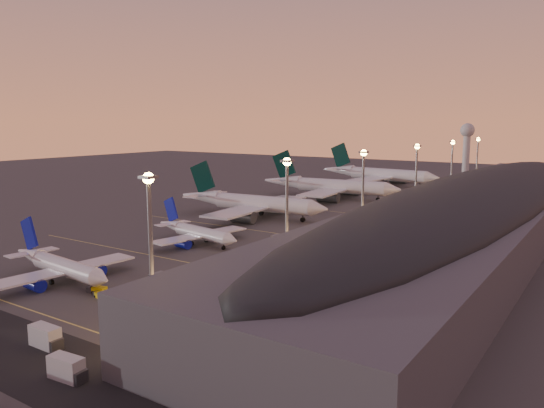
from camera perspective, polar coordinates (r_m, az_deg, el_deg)
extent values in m
plane|color=#42403D|center=(140.84, -10.96, -5.10)|extent=(700.00, 700.00, 0.00)
cylinder|color=silver|center=(119.52, -21.20, -6.43)|extent=(22.02, 5.74, 3.71)
cone|color=silver|center=(109.04, -17.87, -7.70)|extent=(3.84, 4.02, 3.71)
cone|color=silver|center=(133.05, -24.61, -4.91)|extent=(10.14, 4.62, 3.71)
cube|color=silver|center=(120.58, -21.44, -6.63)|extent=(9.23, 31.67, 0.41)
cylinder|color=#0E1391|center=(123.67, -18.46, -6.69)|extent=(5.16, 3.23, 2.78)
cylinder|color=#0E1391|center=(117.27, -24.17, -7.86)|extent=(5.16, 3.23, 2.78)
cube|color=#0E1391|center=(131.63, -24.65, -2.91)|extent=(6.81, 1.19, 8.04)
cube|color=silver|center=(131.88, -24.39, -4.76)|extent=(4.55, 11.52, 0.26)
cylinder|color=black|center=(112.62, -18.79, -8.59)|extent=(0.32, 0.32, 1.46)
cylinder|color=black|center=(112.68, -18.79, -8.69)|extent=(1.09, 0.74, 1.04)
cylinder|color=black|center=(122.90, -20.49, -7.22)|extent=(0.32, 0.32, 1.46)
cylinder|color=black|center=(122.96, -20.48, -7.32)|extent=(1.09, 0.74, 1.04)
cylinder|color=black|center=(120.51, -22.63, -7.66)|extent=(0.32, 0.32, 1.46)
cylinder|color=black|center=(120.57, -22.63, -7.76)|extent=(1.09, 0.74, 1.04)
cylinder|color=silver|center=(147.18, -7.47, -3.15)|extent=(20.92, 7.03, 3.51)
cone|color=silver|center=(138.24, -4.34, -3.89)|extent=(3.88, 4.03, 3.51)
cone|color=silver|center=(158.83, -10.86, -2.19)|extent=(9.78, 5.07, 3.51)
cube|color=silver|center=(148.07, -7.70, -3.33)|extent=(11.01, 30.16, 0.39)
cylinder|color=#0E1391|center=(151.86, -5.62, -3.44)|extent=(5.04, 3.40, 2.63)
cylinder|color=#0E1391|center=(143.95, -9.56, -4.21)|extent=(5.04, 3.40, 2.63)
cube|color=#0E1391|center=(157.66, -10.81, -0.59)|extent=(6.43, 1.63, 7.62)
cube|color=silver|center=(157.82, -10.63, -2.05)|extent=(5.12, 11.06, 0.25)
cylinder|color=black|center=(141.22, -5.23, -4.64)|extent=(0.33, 0.33, 1.39)
cylinder|color=black|center=(141.27, -5.23, -4.72)|extent=(1.07, 0.78, 0.98)
cylinder|color=black|center=(150.47, -7.12, -3.83)|extent=(0.33, 0.33, 1.39)
cylinder|color=black|center=(150.52, -7.11, -3.91)|extent=(1.07, 0.78, 0.98)
cylinder|color=black|center=(147.51, -8.60, -4.12)|extent=(0.33, 0.33, 1.39)
cylinder|color=black|center=(147.55, -8.60, -4.20)|extent=(1.07, 0.78, 0.98)
cylinder|color=silver|center=(185.86, -0.98, 0.04)|extent=(37.54, 8.23, 5.63)
cone|color=silver|center=(175.93, 5.08, -0.50)|extent=(6.39, 6.04, 5.63)
cone|color=silver|center=(200.77, -7.63, 0.82)|extent=(17.17, 6.80, 5.63)
cube|color=silver|center=(186.93, -1.45, -0.22)|extent=(14.60, 55.05, 0.62)
cylinder|color=#54565B|center=(196.86, 0.65, -0.31)|extent=(8.68, 4.80, 4.22)
cylinder|color=#54565B|center=(176.62, -3.13, -1.39)|extent=(8.68, 4.80, 4.22)
cube|color=black|center=(199.39, -7.48, 2.88)|extent=(11.14, 1.62, 12.49)
cube|color=silver|center=(199.44, -7.16, 1.03)|extent=(7.36, 19.97, 0.39)
cylinder|color=black|center=(179.15, 3.33, -1.59)|extent=(0.48, 0.48, 2.25)
cylinder|color=black|center=(179.21, 3.33, -1.69)|extent=(1.64, 1.09, 1.58)
cylinder|color=black|center=(191.36, -1.15, -0.90)|extent=(0.48, 0.48, 2.25)
cylinder|color=black|center=(191.42, -1.15, -1.00)|extent=(1.64, 1.09, 1.58)
cylinder|color=black|center=(184.74, -2.40, -1.26)|extent=(0.48, 0.48, 2.25)
cylinder|color=black|center=(184.80, -2.40, -1.36)|extent=(1.64, 1.09, 1.58)
cylinder|color=silver|center=(234.20, 7.43, 1.89)|extent=(40.36, 9.67, 6.04)
cone|color=silver|center=(226.96, 12.90, 1.52)|extent=(6.97, 6.61, 6.04)
cone|color=silver|center=(245.96, 1.12, 2.47)|extent=(18.53, 7.67, 6.04)
cube|color=silver|center=(235.02, 6.99, 1.66)|extent=(16.90, 59.25, 0.66)
cylinder|color=#54565B|center=(246.75, 8.36, 1.50)|extent=(9.40, 5.34, 4.53)
cylinder|color=#54565B|center=(223.00, 6.07, 0.76)|extent=(9.40, 5.34, 4.53)
cube|color=black|center=(244.80, 1.31, 4.28)|extent=(11.96, 1.99, 13.41)
cube|color=silver|center=(244.86, 1.57, 2.66)|extent=(8.34, 21.54, 0.42)
cylinder|color=black|center=(229.31, 11.32, 0.58)|extent=(0.53, 0.53, 2.42)
cylinder|color=black|center=(229.36, 11.32, 0.49)|extent=(1.78, 1.21, 1.69)
cylinder|color=black|center=(239.81, 7.06, 1.04)|extent=(0.53, 0.53, 2.42)
cylinder|color=black|center=(239.86, 7.06, 0.96)|extent=(1.78, 1.21, 1.69)
cylinder|color=black|center=(232.02, 6.29, 0.79)|extent=(0.53, 0.53, 2.42)
cylinder|color=black|center=(232.07, 6.29, 0.70)|extent=(1.78, 1.21, 1.69)
cylinder|color=silver|center=(286.38, 12.38, 3.09)|extent=(42.72, 10.83, 6.39)
cone|color=silver|center=(275.99, 16.91, 2.70)|extent=(7.46, 7.08, 6.39)
cone|color=silver|center=(301.61, 7.21, 3.66)|extent=(19.67, 8.38, 6.39)
cube|color=silver|center=(287.43, 12.01, 2.90)|extent=(18.74, 62.76, 0.70)
cylinder|color=#54565B|center=(299.08, 13.45, 2.66)|extent=(10.00, 5.78, 4.80)
cylinder|color=#54565B|center=(275.12, 10.92, 2.22)|extent=(10.00, 5.78, 4.80)
cube|color=black|center=(300.47, 7.39, 5.21)|extent=(12.64, 2.29, 14.19)
cube|color=silver|center=(300.29, 7.58, 3.81)|extent=(9.13, 22.85, 0.45)
cylinder|color=black|center=(279.17, 15.58, 1.90)|extent=(0.56, 0.56, 2.56)
cylinder|color=black|center=(279.21, 15.58, 1.82)|extent=(1.90, 1.30, 1.79)
cylinder|color=black|center=(292.36, 12.17, 2.33)|extent=(0.56, 0.56, 2.56)
cylinder|color=black|center=(292.40, 12.16, 2.25)|extent=(1.90, 1.30, 1.79)
cylinder|color=black|center=(284.51, 11.33, 2.18)|extent=(0.56, 0.56, 2.56)
cylinder|color=black|center=(284.55, 11.32, 2.10)|extent=(1.90, 1.30, 1.79)
cube|color=#4D4D53|center=(174.89, 21.88, -0.85)|extent=(40.00, 255.00, 12.00)
ellipsoid|color=black|center=(174.04, 21.99, 1.09)|extent=(39.00, 253.00, 10.92)
cube|color=#F8A354|center=(180.15, 15.58, -0.59)|extent=(0.40, 244.80, 8.00)
cube|color=#54565B|center=(96.08, -9.16, -8.88)|extent=(16.00, 3.20, 3.00)
cylinder|color=gray|center=(102.17, -12.46, -9.25)|extent=(0.70, 0.70, 4.40)
cube|color=#54565B|center=(127.14, 3.23, -4.38)|extent=(16.00, 3.20, 3.00)
cylinder|color=gray|center=(131.80, 0.21, -4.91)|extent=(0.70, 0.70, 4.40)
cube|color=#54565B|center=(166.70, 11.13, -1.35)|extent=(16.00, 3.20, 3.00)
cylinder|color=gray|center=(170.28, 8.62, -1.86)|extent=(0.70, 0.70, 4.40)
cube|color=#54565B|center=(219.83, 16.89, 0.88)|extent=(16.00, 3.20, 3.00)
cylinder|color=gray|center=(222.56, 14.89, 0.46)|extent=(0.70, 0.70, 4.40)
cube|color=#54565B|center=(273.56, 20.33, 2.21)|extent=(16.00, 3.20, 3.00)
cylinder|color=gray|center=(275.75, 18.69, 1.86)|extent=(0.70, 0.70, 4.40)
cylinder|color=gray|center=(85.73, -12.87, -5.61)|extent=(0.70, 0.70, 25.00)
cube|color=gray|center=(83.51, -13.17, 2.86)|extent=(2.20, 2.20, 0.50)
sphere|color=#FFC44E|center=(83.53, -13.16, 2.72)|extent=(1.80, 1.80, 1.80)
cylinder|color=gray|center=(116.11, 1.60, -1.61)|extent=(0.70, 0.70, 25.00)
cube|color=gray|center=(114.48, 1.63, 4.66)|extent=(2.20, 2.20, 0.50)
sphere|color=#FFC44E|center=(114.50, 1.63, 4.56)|extent=(1.80, 1.80, 1.80)
cylinder|color=gray|center=(151.05, 9.71, 0.71)|extent=(0.70, 0.70, 25.00)
cube|color=gray|center=(149.80, 9.84, 5.53)|extent=(2.20, 2.20, 0.50)
sphere|color=#FFC44E|center=(149.81, 9.84, 5.45)|extent=(1.80, 1.80, 1.80)
cylinder|color=gray|center=(192.72, 15.20, 2.27)|extent=(0.70, 0.70, 25.00)
cube|color=gray|center=(191.74, 15.36, 6.05)|extent=(2.20, 2.20, 0.50)
sphere|color=#FFC44E|center=(191.75, 15.36, 5.99)|extent=(1.80, 1.80, 1.80)
cylinder|color=gray|center=(235.61, 18.73, 3.26)|extent=(0.70, 0.70, 25.00)
cube|color=gray|center=(234.82, 18.88, 6.35)|extent=(2.20, 2.20, 0.50)
sphere|color=#FFC44E|center=(234.82, 18.88, 6.30)|extent=(1.80, 1.80, 1.80)
cylinder|color=gray|center=(279.17, 21.16, 3.94)|extent=(0.70, 0.70, 25.00)
cube|color=gray|center=(278.50, 21.31, 6.54)|extent=(2.20, 2.20, 0.50)
sphere|color=#FFC44E|center=(278.51, 21.31, 6.50)|extent=(1.80, 1.80, 1.80)
cylinder|color=silver|center=(367.64, 20.16, 5.12)|extent=(4.40, 4.40, 26.00)
sphere|color=silver|center=(367.11, 20.28, 7.46)|extent=(9.00, 9.00, 9.00)
cube|color=#D8C659|center=(114.73, -27.16, -9.17)|extent=(90.00, 0.36, 0.00)
cube|color=#D8C659|center=(137.46, -12.43, -5.49)|extent=(90.00, 0.36, 0.00)
cube|color=#D8C659|center=(166.82, -2.48, -2.76)|extent=(90.00, 0.36, 0.00)
cube|color=#D8C659|center=(204.21, 5.00, -0.63)|extent=(90.00, 0.36, 0.00)
cube|color=#D8C659|center=(253.30, 11.01, 1.09)|extent=(90.00, 0.36, 0.00)
cube|color=yellow|center=(108.66, -18.00, -9.31)|extent=(2.54, 1.92, 1.04)
cube|color=#54565B|center=(110.19, -18.36, -9.15)|extent=(1.58, 1.51, 0.75)
cylinder|color=black|center=(108.29, -17.46, -9.52)|extent=(0.44, 0.27, 0.42)
cylinder|color=black|center=(107.75, -18.15, -9.64)|extent=(0.44, 0.27, 0.42)
cylinder|color=black|center=(109.77, -17.83, -9.28)|extent=(0.44, 0.27, 0.42)
cylinder|color=black|center=(109.24, -18.52, -9.41)|extent=(0.44, 0.27, 0.42)
cube|color=yellow|center=(111.69, -18.08, -8.76)|extent=(2.98, 2.24, 1.22)
cube|color=#54565B|center=(112.96, -18.88, -8.69)|extent=(1.85, 1.77, 0.89)
cylinder|color=black|center=(111.82, -17.39, -8.91)|extent=(0.52, 0.31, 0.49)
cylinder|color=black|center=(110.58, -17.93, -9.14)|extent=(0.52, 0.31, 0.49)
cylinder|color=black|center=(113.02, -18.20, -8.76)|extent=(0.52, 0.31, 0.49)
cylinder|color=black|center=(111.79, -18.74, -8.98)|extent=(0.52, 0.31, 0.49)
cube|color=silver|center=(89.01, -23.22, -12.94)|extent=(5.25, 2.29, 3.25)
cube|color=#54565B|center=(87.49, -22.35, -13.81)|extent=(1.72, 2.10, 1.72)
cube|color=silver|center=(77.81, -21.26, -16.09)|extent=(5.20, 2.63, 3.11)
cube|color=#54565B|center=(76.58, -20.12, -17.05)|extent=(1.82, 2.15, 1.64)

